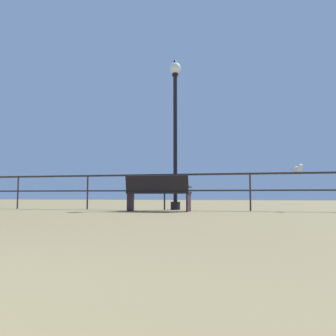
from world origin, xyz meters
name	(u,v)px	position (x,y,z in m)	size (l,w,h in m)	color
pier_railing	(165,183)	(0.00, 9.25, 0.73)	(22.68, 0.05, 0.98)	#322724
bench_near_left	(158,191)	(0.02, 8.44, 0.50)	(1.60, 0.69, 0.89)	black
lamppost_center	(175,121)	(0.24, 9.54, 2.51)	(0.33, 0.33, 4.31)	black
seagull_on_rail	(298,169)	(3.43, 9.23, 1.07)	(0.30, 0.35, 0.19)	silver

